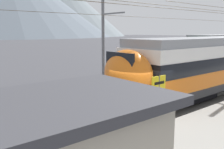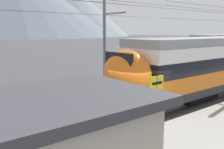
{
  "view_description": "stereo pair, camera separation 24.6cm",
  "coord_description": "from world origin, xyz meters",
  "px_view_note": "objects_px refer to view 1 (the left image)",
  "views": [
    {
      "loc": [
        -8.0,
        -7.5,
        4.24
      ],
      "look_at": [
        0.78,
        3.24,
        1.81
      ],
      "focal_mm": 39.77,
      "sensor_mm": 36.0,
      "label": 1
    },
    {
      "loc": [
        -7.81,
        -7.65,
        4.24
      ],
      "look_at": [
        0.78,
        3.24,
        1.81
      ],
      "focal_mm": 39.77,
      "sensor_mm": 36.0,
      "label": 2
    }
  ],
  "objects_px": {
    "platform_sign": "(158,92)",
    "passenger_walking": "(99,146)",
    "catenary_mast_far_side": "(104,34)",
    "handbag_near_sign": "(160,135)"
  },
  "relations": [
    {
      "from": "platform_sign",
      "to": "passenger_walking",
      "type": "relative_size",
      "value": 1.33
    },
    {
      "from": "catenary_mast_far_side",
      "to": "passenger_walking",
      "type": "height_order",
      "value": "catenary_mast_far_side"
    },
    {
      "from": "platform_sign",
      "to": "passenger_walking",
      "type": "height_order",
      "value": "platform_sign"
    },
    {
      "from": "passenger_walking",
      "to": "platform_sign",
      "type": "bearing_deg",
      "value": 15.22
    },
    {
      "from": "catenary_mast_far_side",
      "to": "handbag_near_sign",
      "type": "height_order",
      "value": "catenary_mast_far_side"
    },
    {
      "from": "catenary_mast_far_side",
      "to": "platform_sign",
      "type": "relative_size",
      "value": 19.19
    },
    {
      "from": "catenary_mast_far_side",
      "to": "handbag_near_sign",
      "type": "distance_m",
      "value": 12.22
    },
    {
      "from": "catenary_mast_far_side",
      "to": "handbag_near_sign",
      "type": "xyz_separation_m",
      "value": [
        -5.46,
        -10.37,
        -3.49
      ]
    },
    {
      "from": "catenary_mast_far_side",
      "to": "passenger_walking",
      "type": "distance_m",
      "value": 14.19
    },
    {
      "from": "catenary_mast_far_side",
      "to": "passenger_walking",
      "type": "relative_size",
      "value": 25.49
    }
  ]
}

